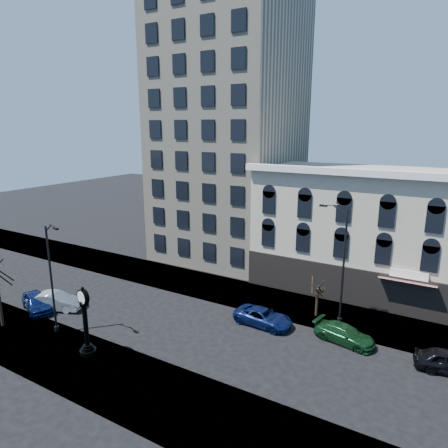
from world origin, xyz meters
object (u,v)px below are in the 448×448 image
Objects in this scene: street_clock at (86,324)px; street_lamp_near at (51,250)px; car_near_a at (37,302)px; car_near_b at (56,301)px.

street_clock is 0.56× the size of street_lamp_near.
car_near_a is (-9.63, 2.72, -1.67)m from street_clock.
street_lamp_near reaches higher than car_near_a.
car_near_b is (-8.32, 3.70, -1.66)m from street_clock.
car_near_b is at bearing -30.62° from car_near_a.
street_lamp_near is at bearing -146.74° from car_near_b.
car_near_b is at bearing 166.17° from street_clock.
street_clock is at bearing -83.36° from car_near_a.
street_clock is 10.14m from car_near_a.
street_clock is 1.12× the size of car_near_a.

